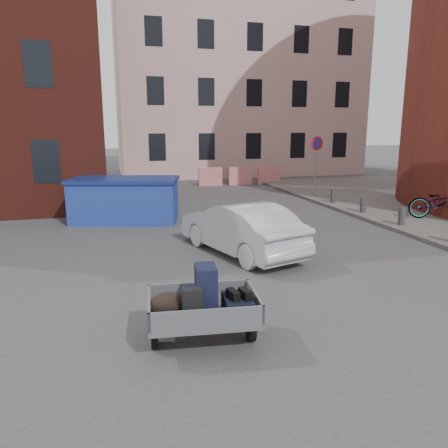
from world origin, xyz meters
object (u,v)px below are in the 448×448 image
object	(u,v)px
dumpster	(125,200)
silver_car	(240,228)
trailer	(202,306)
bicycle	(441,203)

from	to	relation	value
dumpster	silver_car	bearing A→B (deg)	-45.78
dumpster	silver_car	size ratio (longest dim) A/B	0.98
trailer	silver_car	distance (m)	4.88
trailer	bicycle	xyz separation A→B (m)	(9.66, 6.24, 0.07)
trailer	bicycle	distance (m)	11.50
dumpster	bicycle	xyz separation A→B (m)	(10.34, -2.92, -0.08)
silver_car	trailer	bearing A→B (deg)	48.73
trailer	silver_car	bearing A→B (deg)	72.25
silver_car	bicycle	xyz separation A→B (m)	(7.69, 1.78, 0.01)
silver_car	bicycle	distance (m)	7.89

